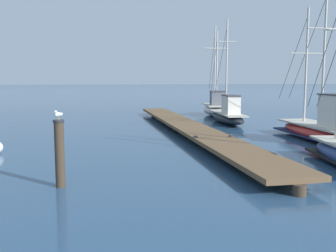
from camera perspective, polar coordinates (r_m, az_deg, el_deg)
floating_dock at (r=21.05m, az=2.87°, el=-0.00°), size 2.05×23.69×0.53m
fishing_boat_0 at (r=19.41m, az=22.50°, el=-0.35°), size 2.32×8.67×7.15m
fishing_boat_1 at (r=25.74m, az=8.84°, el=1.72°), size 1.98×6.54×6.80m
fishing_boat_2 at (r=30.95m, az=7.26°, el=2.75°), size 2.88×7.17×7.27m
mooring_piling at (r=10.79m, az=-15.78°, el=-3.79°), size 0.30×0.30×1.84m
perched_seagull at (r=10.65m, az=-15.94°, el=1.68°), size 0.26×0.35×0.27m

